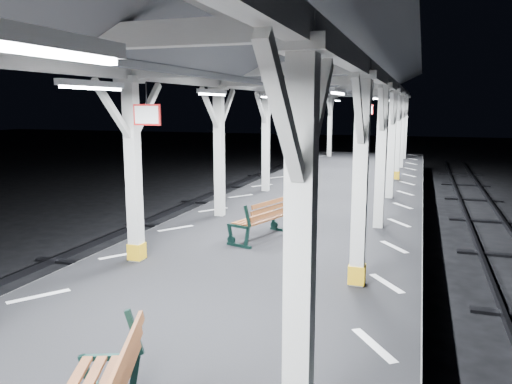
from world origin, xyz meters
The scene contains 5 objects.
platform centered at (0.00, 0.00, 0.50)m, with size 6.00×50.00×1.00m, color black.
hazard_stripes_left centered at (-2.45, 0.00, 1.00)m, with size 1.00×48.00×0.01m, color silver.
hazard_stripes_right centered at (2.45, 0.00, 1.00)m, with size 1.00×48.00×0.01m, color silver.
canopy centered at (0.00, -0.02, 4.56)m, with size 5.40×49.00×4.65m.
bench_mid centered at (-0.20, 4.15, 1.47)m, with size 1.06×1.74×0.89m.
Camera 1 is at (2.86, -5.69, 3.82)m, focal length 35.00 mm.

